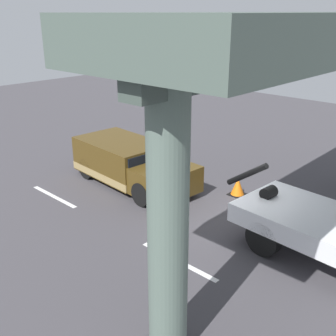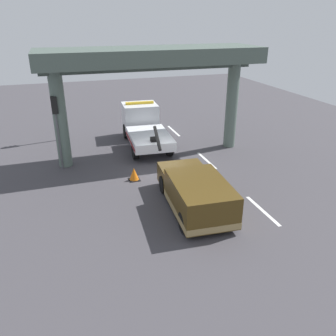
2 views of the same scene
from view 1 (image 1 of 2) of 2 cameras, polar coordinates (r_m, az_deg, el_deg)
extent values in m
cube|color=#423F44|center=(13.15, 9.52, -7.96)|extent=(60.00, 40.00, 0.10)
cube|color=silver|center=(15.35, -15.61, -3.86)|extent=(2.60, 0.16, 0.01)
cube|color=silver|center=(11.22, 1.44, -12.85)|extent=(2.60, 0.16, 0.01)
cube|color=white|center=(11.84, 19.32, -7.03)|extent=(3.99, 2.65, 0.55)
cube|color=maroon|center=(12.87, 21.83, -5.49)|extent=(3.64, 0.26, 0.20)
cylinder|color=black|center=(12.55, 10.96, -0.88)|extent=(1.42, 0.27, 1.07)
cylinder|color=black|center=(12.27, 13.87, -3.36)|extent=(0.39, 0.47, 0.36)
cylinder|color=black|center=(13.17, 18.33, -6.06)|extent=(1.02, 0.39, 1.00)
cylinder|color=black|center=(11.56, 13.21, -9.48)|extent=(1.02, 0.39, 1.00)
cube|color=#4C3814|center=(16.16, -6.64, 1.54)|extent=(3.59, 2.42, 1.35)
cube|color=#4C3814|center=(14.36, -0.36, -1.71)|extent=(1.86, 2.22, 0.95)
cube|color=black|center=(14.77, -2.59, 0.99)|extent=(0.19, 1.94, 0.59)
cube|color=#9E8451|center=(16.33, -6.57, -0.10)|extent=(3.61, 2.44, 0.28)
cylinder|color=black|center=(15.19, 1.91, -1.59)|extent=(0.86, 0.33, 0.84)
cylinder|color=black|center=(14.00, -3.65, -3.66)|extent=(0.86, 0.33, 0.84)
cylinder|color=black|center=(17.58, -5.95, 1.51)|extent=(0.86, 0.33, 0.84)
cylinder|color=black|center=(16.57, -11.20, -0.03)|extent=(0.86, 0.33, 0.84)
cylinder|color=#596B60|center=(7.24, -0.01, -8.47)|extent=(0.74, 0.74, 5.39)
cube|color=#4B5B52|center=(10.68, 20.14, 17.44)|extent=(3.60, 12.32, 0.85)
cube|color=#3E4A43|center=(10.73, 19.73, 14.23)|extent=(0.50, 11.92, 0.36)
cone|color=orange|center=(15.02, 9.71, -2.53)|extent=(0.51, 0.51, 0.67)
cube|color=black|center=(15.15, 9.64, -3.64)|extent=(0.56, 0.56, 0.03)
camera|label=2|loc=(27.56, -15.52, 23.43)|focal=36.52mm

